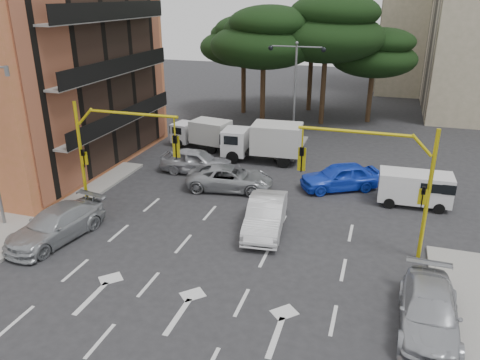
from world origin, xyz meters
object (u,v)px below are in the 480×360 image
object	(u,v)px
signal_mast_left	(109,144)
street_lamp_center	(295,77)
car_silver_cross_a	(230,178)
car_silver_parked	(429,311)
car_silver_cross_b	(197,161)
van_white	(414,189)
car_blue_compact	(340,176)
box_truck_b	(262,142)
signal_mast_right	(386,173)
box_truck_a	(201,134)
car_white_hatch	(266,215)
car_silver_wagon	(56,225)

from	to	relation	value
signal_mast_left	street_lamp_center	distance (m)	15.65
car_silver_cross_a	car_silver_parked	xyz separation A→B (m)	(10.70, -9.93, 0.00)
car_silver_cross_b	van_white	xyz separation A→B (m)	(13.50, -1.07, 0.16)
car_blue_compact	car_silver_cross_b	xyz separation A→B (m)	(-9.32, 0.00, -0.01)
signal_mast_left	box_truck_b	bearing A→B (deg)	63.26
street_lamp_center	car_blue_compact	world-z (taller)	street_lamp_center
signal_mast_right	signal_mast_left	distance (m)	13.61
car_silver_cross_a	car_blue_compact	bearing A→B (deg)	-80.98
car_silver_cross_b	signal_mast_right	bearing A→B (deg)	-123.78
box_truck_a	box_truck_b	bearing A→B (deg)	-95.74
street_lamp_center	car_silver_cross_a	size ratio (longest dim) A/B	1.50
signal_mast_left	car_silver_cross_b	xyz separation A→B (m)	(1.80, 7.01, -3.08)
box_truck_b	car_silver_cross_b	bearing A→B (deg)	131.97
box_truck_b	box_truck_a	bearing A→B (deg)	71.06
car_white_hatch	van_white	size ratio (longest dim) A/B	1.28
car_silver_cross_a	box_truck_a	bearing A→B (deg)	25.11
signal_mast_right	box_truck_a	xyz separation A→B (m)	(-13.46, 12.01, -2.76)
signal_mast_right	car_silver_cross_b	bearing A→B (deg)	149.30
signal_mast_left	box_truck_b	xyz separation A→B (m)	(5.32, 10.56, -2.52)
car_white_hatch	car_blue_compact	bearing A→B (deg)	58.61
car_silver_wagon	car_silver_parked	world-z (taller)	car_silver_wagon
car_silver_wagon	box_truck_b	size ratio (longest dim) A/B	0.95
car_silver_parked	box_truck_b	size ratio (longest dim) A/B	0.89
car_blue_compact	car_silver_cross_a	xyz separation A→B (m)	(-6.32, -2.00, -0.10)
car_white_hatch	car_silver_cross_b	world-z (taller)	car_white_hatch
car_silver_cross_a	car_silver_cross_b	world-z (taller)	car_silver_cross_b
box_truck_a	car_silver_parked	bearing A→B (deg)	-127.91
signal_mast_right	signal_mast_left	bearing A→B (deg)	180.00
van_white	box_truck_b	distance (m)	11.01
street_lamp_center	box_truck_a	bearing A→B (deg)	-163.28
car_blue_compact	car_silver_cross_a	world-z (taller)	car_blue_compact
car_white_hatch	car_blue_compact	xyz separation A→B (m)	(2.96, 6.45, -0.00)
car_silver_wagon	box_truck_a	distance (m)	15.44
street_lamp_center	car_silver_parked	xyz separation A→B (m)	(8.70, -18.93, -4.71)
car_silver_cross_b	box_truck_a	world-z (taller)	box_truck_a
car_white_hatch	van_white	distance (m)	8.94
street_lamp_center	car_silver_parked	distance (m)	21.36
signal_mast_right	car_blue_compact	size ratio (longest dim) A/B	1.26
street_lamp_center	box_truck_b	xyz separation A→B (m)	(-1.48, -3.45, -4.06)
car_silver_parked	box_truck_b	distance (m)	18.55
car_silver_wagon	street_lamp_center	bearing A→B (deg)	75.18
car_silver_parked	van_white	xyz separation A→B (m)	(-0.20, 10.86, 0.25)
signal_mast_left	van_white	distance (m)	16.67
street_lamp_center	box_truck_b	size ratio (longest dim) A/B	1.40
signal_mast_left	van_white	world-z (taller)	signal_mast_left
van_white	car_silver_cross_a	bearing A→B (deg)	-86.85
car_silver_cross_b	box_truck_a	bearing A→B (deg)	15.26
street_lamp_center	box_truck_a	distance (m)	8.18
car_blue_compact	car_silver_cross_b	distance (m)	9.32
van_white	car_silver_cross_b	bearing A→B (deg)	-96.43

